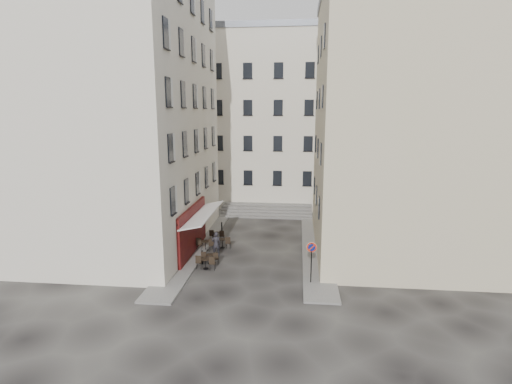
# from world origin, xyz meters

# --- Properties ---
(ground) EXTENTS (90.00, 90.00, 0.00)m
(ground) POSITION_xyz_m (0.00, 0.00, 0.00)
(ground) COLOR black
(ground) RESTS_ON ground
(sidewalk_left) EXTENTS (2.00, 22.00, 0.12)m
(sidewalk_left) POSITION_xyz_m (-4.50, 4.00, 0.06)
(sidewalk_left) COLOR slate
(sidewalk_left) RESTS_ON ground
(sidewalk_right) EXTENTS (2.00, 18.00, 0.12)m
(sidewalk_right) POSITION_xyz_m (4.50, 3.00, 0.06)
(sidewalk_right) COLOR slate
(sidewalk_right) RESTS_ON ground
(building_left) EXTENTS (12.20, 16.20, 20.60)m
(building_left) POSITION_xyz_m (-10.50, 3.00, 10.31)
(building_left) COLOR beige
(building_left) RESTS_ON ground
(building_right) EXTENTS (12.20, 14.20, 18.60)m
(building_right) POSITION_xyz_m (10.50, 3.50, 9.31)
(building_right) COLOR #C2B890
(building_right) RESTS_ON ground
(building_back) EXTENTS (18.20, 10.20, 18.60)m
(building_back) POSITION_xyz_m (-1.00, 19.00, 9.31)
(building_back) COLOR beige
(building_back) RESTS_ON ground
(cafe_storefront) EXTENTS (1.74, 7.30, 3.50)m
(cafe_storefront) POSITION_xyz_m (-4.32, 1.00, 1.88)
(cafe_storefront) COLOR #44090F
(cafe_storefront) RESTS_ON ground
(stone_steps) EXTENTS (9.00, 3.15, 0.80)m
(stone_steps) POSITION_xyz_m (0.00, 12.57, 0.40)
(stone_steps) COLOR slate
(stone_steps) RESTS_ON ground
(bollard_near) EXTENTS (0.12, 0.12, 0.98)m
(bollard_near) POSITION_xyz_m (-3.25, -1.00, 0.53)
(bollard_near) COLOR black
(bollard_near) RESTS_ON ground
(bollard_mid) EXTENTS (0.12, 0.12, 0.98)m
(bollard_mid) POSITION_xyz_m (-3.25, 2.50, 0.53)
(bollard_mid) COLOR black
(bollard_mid) RESTS_ON ground
(bollard_far) EXTENTS (0.12, 0.12, 0.98)m
(bollard_far) POSITION_xyz_m (-3.25, 6.00, 0.53)
(bollard_far) COLOR black
(bollard_far) RESTS_ON ground
(no_parking_sign) EXTENTS (0.59, 0.11, 2.60)m
(no_parking_sign) POSITION_xyz_m (3.95, -3.47, 1.84)
(no_parking_sign) COLOR black
(no_parking_sign) RESTS_ON ground
(bistro_table_a) EXTENTS (1.30, 0.61, 0.91)m
(bistro_table_a) POSITION_xyz_m (-2.79, -1.89, 0.47)
(bistro_table_a) COLOR black
(bistro_table_a) RESTS_ON ground
(bistro_table_b) EXTENTS (1.20, 0.56, 0.84)m
(bistro_table_b) POSITION_xyz_m (-2.71, -0.95, 0.43)
(bistro_table_b) COLOR black
(bistro_table_b) RESTS_ON ground
(bistro_table_c) EXTENTS (1.38, 0.65, 0.97)m
(bistro_table_c) POSITION_xyz_m (-3.60, 1.55, 0.50)
(bistro_table_c) COLOR black
(bistro_table_c) RESTS_ON ground
(bistro_table_d) EXTENTS (1.28, 0.60, 0.90)m
(bistro_table_d) POSITION_xyz_m (-2.48, 2.29, 0.46)
(bistro_table_d) COLOR black
(bistro_table_d) RESTS_ON ground
(bistro_table_e) EXTENTS (1.19, 0.56, 0.84)m
(bistro_table_e) POSITION_xyz_m (-3.26, 4.02, 0.43)
(bistro_table_e) COLOR black
(bistro_table_e) RESTS_ON ground
(pedestrian) EXTENTS (0.73, 0.58, 1.77)m
(pedestrian) POSITION_xyz_m (-2.63, 0.66, 0.88)
(pedestrian) COLOR #242228
(pedestrian) RESTS_ON ground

